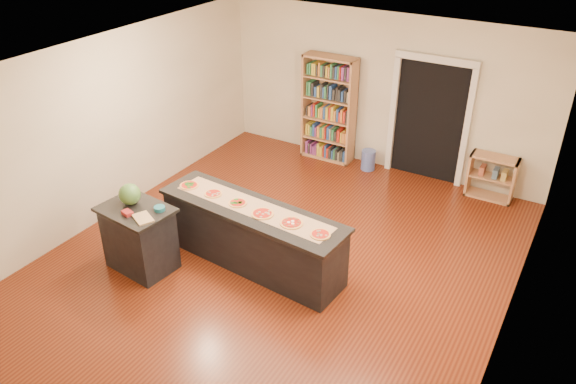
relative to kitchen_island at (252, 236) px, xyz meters
The scene contains 18 objects.
room 1.02m from the kitchen_island, 43.27° to the left, with size 6.00×7.00×2.80m.
doorway 3.99m from the kitchen_island, 72.35° to the left, with size 1.40×0.09×2.21m.
kitchen_island is the anchor object (origin of this frame).
side_counter 1.53m from the kitchen_island, 147.10° to the right, with size 0.95×0.69×0.94m.
bookshelf 3.64m from the kitchen_island, 100.27° to the left, with size 0.99×0.35×1.97m, color tan.
low_shelf 4.29m from the kitchen_island, 56.02° to the left, with size 0.76×0.33×0.76m, color tan.
waste_bin 3.50m from the kitchen_island, 86.15° to the left, with size 0.26×0.26×0.37m, color #5064B3.
kraft_paper 0.45m from the kitchen_island, 84.96° to the left, with size 2.38×0.43×0.00m, color #A37954.
watermelon 1.72m from the kitchen_island, 151.71° to the right, with size 0.29×0.29×0.29m, color #144214.
cutting_board 1.48m from the kitchen_island, 136.38° to the right, with size 0.30×0.20×0.02m, color tan.
package_red 1.68m from the kitchen_island, 141.80° to the right, with size 0.14×0.10×0.05m, color maroon.
package_teal 1.30m from the kitchen_island, 144.26° to the right, with size 0.15×0.15×0.06m, color #195966.
pizza_a 1.19m from the kitchen_island, behind, with size 0.28×0.28×0.02m.
pizza_b 0.80m from the kitchen_island, behind, with size 0.26×0.26×0.02m.
pizza_c 0.51m from the kitchen_island, behind, with size 0.27×0.27×0.02m.
pizza_d 0.51m from the kitchen_island, 15.88° to the right, with size 0.31×0.31×0.02m.
pizza_e 0.80m from the kitchen_island, ahead, with size 0.29×0.29×0.02m.
pizza_f 1.19m from the kitchen_island, ahead, with size 0.28×0.28×0.02m.
Camera 1 is at (3.35, -5.51, 4.76)m, focal length 35.00 mm.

